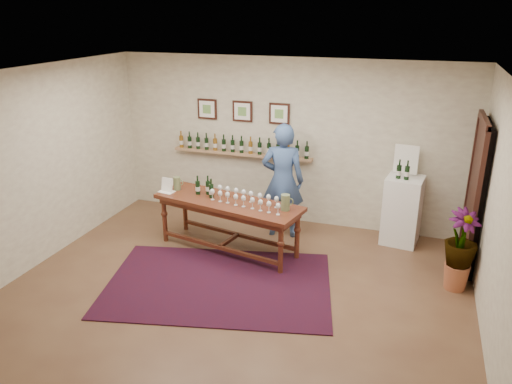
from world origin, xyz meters
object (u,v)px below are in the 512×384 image
(tasting_table, at_px, (228,208))
(potted_plant, at_px, (460,250))
(display_pedestal, at_px, (402,210))
(person, at_px, (283,181))

(tasting_table, bearing_deg, potted_plant, 10.00)
(display_pedestal, relative_size, person, 0.58)
(tasting_table, distance_m, potted_plant, 3.28)
(tasting_table, xyz_separation_m, potted_plant, (3.28, -0.11, -0.13))
(potted_plant, height_order, person, person)
(display_pedestal, height_order, person, person)
(potted_plant, bearing_deg, tasting_table, 178.00)
(potted_plant, bearing_deg, person, 161.14)
(tasting_table, height_order, person, person)
(tasting_table, xyz_separation_m, display_pedestal, (2.49, 1.12, -0.15))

